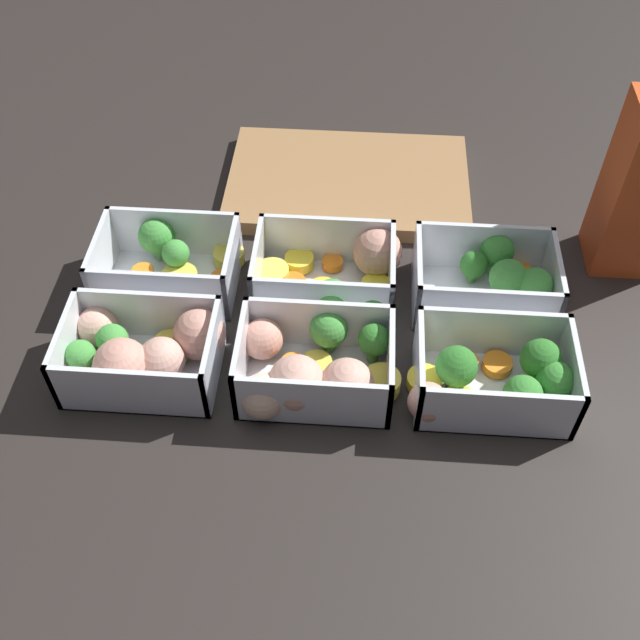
% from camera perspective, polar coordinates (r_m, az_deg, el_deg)
% --- Properties ---
extents(ground_plane, '(4.00, 4.00, 0.00)m').
position_cam_1_polar(ground_plane, '(0.74, 0.00, -1.08)').
color(ground_plane, '#282321').
extents(container_near_left, '(0.16, 0.11, 0.06)m').
position_cam_1_polar(container_near_left, '(0.71, -13.30, -2.35)').
color(container_near_left, silver).
rests_on(container_near_left, ground_plane).
extents(container_near_center, '(0.16, 0.12, 0.06)m').
position_cam_1_polar(container_near_center, '(0.68, -0.56, -3.82)').
color(container_near_center, silver).
rests_on(container_near_center, ground_plane).
extents(container_near_right, '(0.15, 0.10, 0.06)m').
position_cam_1_polar(container_near_right, '(0.69, 13.02, -4.41)').
color(container_near_right, silver).
rests_on(container_near_right, ground_plane).
extents(container_far_left, '(0.14, 0.10, 0.06)m').
position_cam_1_polar(container_far_left, '(0.79, -11.29, 4.36)').
color(container_far_left, silver).
rests_on(container_far_left, ground_plane).
extents(container_far_center, '(0.17, 0.13, 0.06)m').
position_cam_1_polar(container_far_center, '(0.76, 1.28, 3.35)').
color(container_far_center, silver).
rests_on(container_far_center, ground_plane).
extents(container_far_right, '(0.14, 0.11, 0.06)m').
position_cam_1_polar(container_far_right, '(0.77, 13.22, 3.02)').
color(container_far_right, silver).
rests_on(container_far_right, ground_plane).
extents(cutting_board, '(0.28, 0.18, 0.02)m').
position_cam_1_polar(cutting_board, '(0.90, 2.16, 10.42)').
color(cutting_board, olive).
rests_on(cutting_board, ground_plane).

